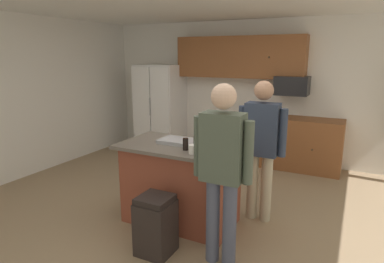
# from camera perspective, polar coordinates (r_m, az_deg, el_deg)

# --- Properties ---
(floor) EXTENTS (7.04, 7.04, 0.00)m
(floor) POSITION_cam_1_polar(r_m,az_deg,el_deg) (4.22, 0.75, -14.65)
(floor) COLOR #937A5B
(floor) RESTS_ON ground
(back_wall) EXTENTS (6.40, 0.10, 2.60)m
(back_wall) POSITION_cam_1_polar(r_m,az_deg,el_deg) (6.41, 11.94, 6.84)
(back_wall) COLOR white
(back_wall) RESTS_ON ground
(side_wall_left) EXTENTS (0.10, 5.60, 2.60)m
(side_wall_left) POSITION_cam_1_polar(r_m,az_deg,el_deg) (5.93, -28.34, 5.08)
(side_wall_left) COLOR white
(side_wall_left) RESTS_ON ground
(cabinet_run_upper) EXTENTS (2.40, 0.38, 0.75)m
(cabinet_run_upper) POSITION_cam_1_polar(r_m,az_deg,el_deg) (6.30, 8.13, 12.59)
(cabinet_run_upper) COLOR brown
(cabinet_run_lower) EXTENTS (1.80, 0.63, 0.90)m
(cabinet_run_lower) POSITION_cam_1_polar(r_m,az_deg,el_deg) (6.12, 16.21, -1.79)
(cabinet_run_lower) COLOR brown
(cabinet_run_lower) RESTS_ON ground
(refrigerator) EXTENTS (0.87, 0.76, 1.77)m
(refrigerator) POSITION_cam_1_polar(r_m,az_deg,el_deg) (6.88, -5.49, 4.00)
(refrigerator) COLOR white
(refrigerator) RESTS_ON ground
(microwave_over_range) EXTENTS (0.56, 0.40, 0.32)m
(microwave_over_range) POSITION_cam_1_polar(r_m,az_deg,el_deg) (5.97, 16.86, 7.58)
(microwave_over_range) COLOR black
(kitchen_island) EXTENTS (1.41, 0.82, 0.96)m
(kitchen_island) POSITION_cam_1_polar(r_m,az_deg,el_deg) (3.96, -1.98, -8.89)
(kitchen_island) COLOR brown
(kitchen_island) RESTS_ON ground
(person_guest_right) EXTENTS (0.57, 0.22, 1.68)m
(person_guest_right) POSITION_cam_1_polar(r_m,az_deg,el_deg) (3.94, 11.88, -1.79)
(person_guest_right) COLOR tan
(person_guest_right) RESTS_ON ground
(person_guest_by_door) EXTENTS (0.57, 0.23, 1.73)m
(person_guest_by_door) POSITION_cam_1_polar(r_m,az_deg,el_deg) (3.02, 5.25, -5.55)
(person_guest_by_door) COLOR #4C5166
(person_guest_by_door) RESTS_ON ground
(mug_ceramic_white) EXTENTS (0.13, 0.09, 0.11)m
(mug_ceramic_white) POSITION_cam_1_polar(r_m,az_deg,el_deg) (3.80, 6.77, -1.56)
(mug_ceramic_white) COLOR white
(mug_ceramic_white) RESTS_ON kitchen_island
(mug_blue_stoneware) EXTENTS (0.13, 0.09, 0.10)m
(mug_blue_stoneware) POSITION_cam_1_polar(r_m,az_deg,el_deg) (3.44, 0.21, -3.10)
(mug_blue_stoneware) COLOR white
(mug_blue_stoneware) RESTS_ON kitchen_island
(glass_dark_ale) EXTENTS (0.07, 0.07, 0.14)m
(glass_dark_ale) POSITION_cam_1_polar(r_m,az_deg,el_deg) (3.59, 0.77, -2.06)
(glass_dark_ale) COLOR black
(glass_dark_ale) RESTS_ON kitchen_island
(glass_stout_tall) EXTENTS (0.06, 0.06, 0.14)m
(glass_stout_tall) POSITION_cam_1_polar(r_m,az_deg,el_deg) (3.76, 4.29, -1.44)
(glass_stout_tall) COLOR black
(glass_stout_tall) RESTS_ON kitchen_island
(tumbler_amber) EXTENTS (0.06, 0.06, 0.13)m
(tumbler_amber) POSITION_cam_1_polar(r_m,az_deg,el_deg) (3.57, -1.12, -2.20)
(tumbler_amber) COLOR black
(tumbler_amber) RESTS_ON kitchen_island
(glass_pilsner) EXTENTS (0.07, 0.07, 0.14)m
(glass_pilsner) POSITION_cam_1_polar(r_m,az_deg,el_deg) (3.65, 6.29, -1.84)
(glass_pilsner) COLOR black
(glass_pilsner) RESTS_ON kitchen_island
(serving_tray) EXTENTS (0.44, 0.30, 0.04)m
(serving_tray) POSITION_cam_1_polar(r_m,az_deg,el_deg) (3.88, -2.33, -1.67)
(serving_tray) COLOR #B7B7BC
(serving_tray) RESTS_ON kitchen_island
(trash_bin) EXTENTS (0.34, 0.34, 0.61)m
(trash_bin) POSITION_cam_1_polar(r_m,az_deg,el_deg) (3.46, -6.27, -15.76)
(trash_bin) COLOR black
(trash_bin) RESTS_ON ground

